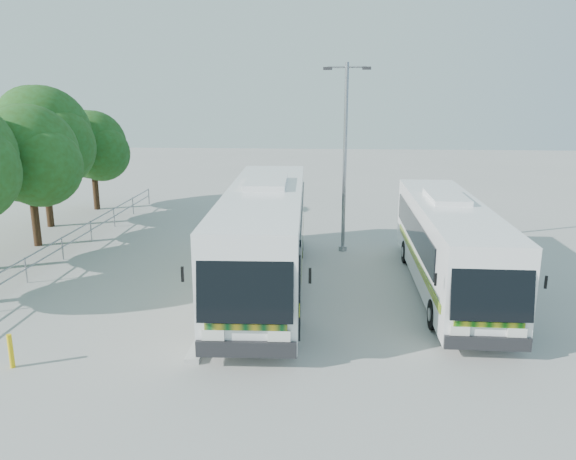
# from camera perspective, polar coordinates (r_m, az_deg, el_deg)

# --- Properties ---
(ground) EXTENTS (100.00, 100.00, 0.00)m
(ground) POSITION_cam_1_polar(r_m,az_deg,el_deg) (20.63, 0.37, -6.01)
(ground) COLOR #9D9D98
(ground) RESTS_ON ground
(kerb_divider) EXTENTS (0.40, 16.00, 0.15)m
(kerb_divider) POSITION_cam_1_polar(r_m,az_deg,el_deg) (22.73, -5.13, -3.95)
(kerb_divider) COLOR #B2B2AD
(kerb_divider) RESTS_ON ground
(railing) EXTENTS (0.06, 22.00, 1.00)m
(railing) POSITION_cam_1_polar(r_m,az_deg,el_deg) (26.64, -21.07, -0.66)
(railing) COLOR gray
(railing) RESTS_ON ground
(tree_far_c) EXTENTS (4.97, 4.69, 6.49)m
(tree_far_c) POSITION_cam_1_polar(r_m,az_deg,el_deg) (27.96, -24.76, 7.00)
(tree_far_c) COLOR #382314
(tree_far_c) RESTS_ON ground
(tree_far_d) EXTENTS (5.62, 5.30, 7.33)m
(tree_far_d) POSITION_cam_1_polar(r_m,az_deg,el_deg) (31.72, -23.62, 8.82)
(tree_far_d) COLOR #382314
(tree_far_d) RESTS_ON ground
(tree_far_e) EXTENTS (4.54, 4.28, 5.92)m
(tree_far_e) POSITION_cam_1_polar(r_m,az_deg,el_deg) (35.58, -19.19, 8.15)
(tree_far_e) COLOR #382314
(tree_far_e) RESTS_ON ground
(coach_main) EXTENTS (3.08, 13.13, 3.62)m
(coach_main) POSITION_cam_1_polar(r_m,az_deg,el_deg) (20.36, -2.39, -0.44)
(coach_main) COLOR white
(coach_main) RESTS_ON ground
(coach_adjacent) EXTENTS (2.51, 11.42, 3.16)m
(coach_adjacent) POSITION_cam_1_polar(r_m,az_deg,el_deg) (20.89, 16.01, -1.33)
(coach_adjacent) COLOR white
(coach_adjacent) RESTS_ON ground
(lamppost) EXTENTS (2.01, 0.47, 8.21)m
(lamppost) POSITION_cam_1_polar(r_m,az_deg,el_deg) (24.70, 5.81, 8.07)
(lamppost) COLOR gray
(lamppost) RESTS_ON ground
(bollard) EXTENTS (0.15, 0.15, 0.93)m
(bollard) POSITION_cam_1_polar(r_m,az_deg,el_deg) (16.61, -26.33, -10.97)
(bollard) COLOR gold
(bollard) RESTS_ON ground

